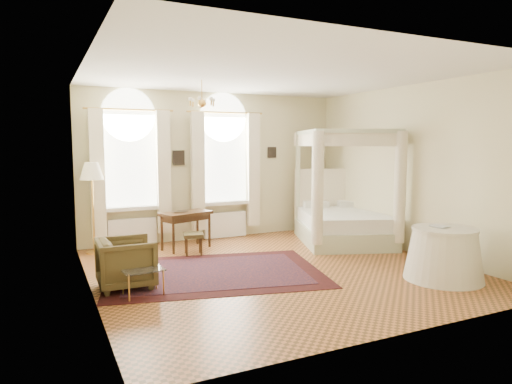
% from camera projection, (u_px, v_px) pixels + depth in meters
% --- Properties ---
extents(ground, '(6.00, 6.00, 0.00)m').
position_uv_depth(ground, '(276.00, 269.00, 7.85)').
color(ground, '#B06433').
rests_on(ground, ground).
extents(room_walls, '(6.00, 6.00, 6.00)m').
position_uv_depth(room_walls, '(277.00, 154.00, 7.64)').
color(room_walls, beige).
rests_on(room_walls, ground).
extents(window_left, '(1.62, 0.27, 3.29)m').
position_uv_depth(window_left, '(131.00, 176.00, 9.47)').
color(window_left, white).
rests_on(window_left, room_walls).
extents(window_right, '(1.62, 0.27, 3.29)m').
position_uv_depth(window_right, '(225.00, 173.00, 10.36)').
color(window_right, white).
rests_on(window_right, room_walls).
extents(chandelier, '(0.51, 0.45, 0.50)m').
position_uv_depth(chandelier, '(202.00, 102.00, 8.24)').
color(chandelier, gold).
rests_on(chandelier, room_walls).
extents(wall_pictures, '(2.54, 0.03, 0.39)m').
position_uv_depth(wall_pictures, '(219.00, 155.00, 10.36)').
color(wall_pictures, black).
rests_on(wall_pictures, room_walls).
extents(canopy_bed, '(2.46, 2.71, 2.44)m').
position_uv_depth(canopy_bed, '(343.00, 217.00, 9.94)').
color(canopy_bed, '#B9BF9B').
rests_on(canopy_bed, ground).
extents(nightstand, '(0.55, 0.51, 0.67)m').
position_uv_depth(nightstand, '(321.00, 217.00, 11.39)').
color(nightstand, '#3A240F').
rests_on(nightstand, ground).
extents(nightstand_lamp, '(0.29, 0.29, 0.42)m').
position_uv_depth(nightstand_lamp, '(321.00, 193.00, 11.35)').
color(nightstand_lamp, gold).
rests_on(nightstand_lamp, nightstand).
extents(writing_desk, '(1.14, 0.83, 0.77)m').
position_uv_depth(writing_desk, '(186.00, 217.00, 9.34)').
color(writing_desk, '#3A240F').
rests_on(writing_desk, ground).
extents(laptop, '(0.32, 0.23, 0.02)m').
position_uv_depth(laptop, '(180.00, 211.00, 9.30)').
color(laptop, black).
rests_on(laptop, writing_desk).
extents(stool, '(0.44, 0.44, 0.43)m').
position_uv_depth(stool, '(193.00, 237.00, 8.85)').
color(stool, '#3F381B').
rests_on(stool, ground).
extents(armchair, '(0.84, 0.81, 0.75)m').
position_uv_depth(armchair, '(126.00, 263.00, 6.83)').
color(armchair, '#44381D').
rests_on(armchair, ground).
extents(coffee_table, '(0.60, 0.45, 0.39)m').
position_uv_depth(coffee_table, '(143.00, 272.00, 6.46)').
color(coffee_table, silver).
rests_on(coffee_table, ground).
extents(floor_lamp, '(0.46, 0.46, 1.80)m').
position_uv_depth(floor_lamp, '(92.00, 176.00, 8.85)').
color(floor_lamp, gold).
rests_on(floor_lamp, ground).
extents(oriental_rug, '(3.97, 3.23, 0.01)m').
position_uv_depth(oriental_rug, '(215.00, 272.00, 7.64)').
color(oriental_rug, '#3B0E0F').
rests_on(oriental_rug, ground).
extents(side_table, '(1.22, 1.22, 0.83)m').
position_uv_depth(side_table, '(444.00, 254.00, 7.23)').
color(side_table, silver).
rests_on(side_table, ground).
extents(book, '(0.22, 0.28, 0.02)m').
position_uv_depth(book, '(436.00, 227.00, 7.19)').
color(book, black).
rests_on(book, side_table).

